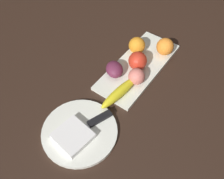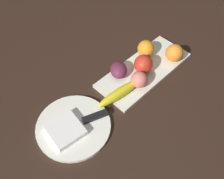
{
  "view_description": "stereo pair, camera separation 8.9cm",
  "coord_description": "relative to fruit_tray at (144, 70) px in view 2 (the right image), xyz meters",
  "views": [
    {
      "loc": [
        0.65,
        0.34,
        0.74
      ],
      "look_at": [
        0.2,
        0.02,
        0.04
      ],
      "focal_mm": 39.47,
      "sensor_mm": 36.0,
      "label": 1
    },
    {
      "loc": [
        0.59,
        0.41,
        0.74
      ],
      "look_at": [
        0.2,
        0.02,
        0.04
      ],
      "focal_mm": 39.47,
      "sensor_mm": 36.0,
      "label": 2
    }
  ],
  "objects": [
    {
      "name": "orange_near_apple",
      "position": [
        -0.06,
        -0.05,
        0.04
      ],
      "size": [
        0.07,
        0.07,
        0.07
      ],
      "primitive_type": "sphere",
      "color": "orange",
      "rests_on": "fruit_tray"
    },
    {
      "name": "knife",
      "position": [
        0.31,
        0.02,
        0.01
      ],
      "size": [
        0.18,
        0.08,
        0.01
      ],
      "rotation": [
        0.0,
        0.0,
        -0.36
      ],
      "color": "silver",
      "rests_on": "dinner_plate"
    },
    {
      "name": "fruit_tray",
      "position": [
        0.0,
        0.0,
        0.0
      ],
      "size": [
        0.41,
        0.17,
        0.01
      ],
      "primitive_type": "cube",
      "color": "white",
      "rests_on": "ground_plane"
    },
    {
      "name": "banana",
      "position": [
        0.17,
        0.02,
        0.03
      ],
      "size": [
        0.19,
        0.06,
        0.04
      ],
      "primitive_type": "ellipsoid",
      "rotation": [
        0.0,
        0.0,
        3.03
      ],
      "color": "yellow",
      "rests_on": "fruit_tray"
    },
    {
      "name": "dinner_plate",
      "position": [
        0.37,
        0.0,
        -0.0
      ],
      "size": [
        0.26,
        0.26,
        0.01
      ],
      "primitive_type": "cylinder",
      "color": "white",
      "rests_on": "ground_plane"
    },
    {
      "name": "apple",
      "position": [
        0.01,
        0.0,
        0.04
      ],
      "size": [
        0.07,
        0.07,
        0.07
      ],
      "primitive_type": "sphere",
      "color": "red",
      "rests_on": "fruit_tray"
    },
    {
      "name": "ground_plane",
      "position": [
        -0.01,
        -0.02,
        -0.01
      ],
      "size": [
        2.4,
        2.4,
        0.0
      ],
      "primitive_type": "plane",
      "color": "black"
    },
    {
      "name": "folded_napkin",
      "position": [
        0.4,
        0.0,
        0.02
      ],
      "size": [
        0.12,
        0.12,
        0.02
      ],
      "primitive_type": "cube",
      "rotation": [
        0.0,
        0.0,
        -0.13
      ],
      "color": "white",
      "rests_on": "dinner_plate"
    },
    {
      "name": "grape_bunch",
      "position": [
        0.1,
        -0.05,
        0.03
      ],
      "size": [
        0.1,
        0.1,
        0.05
      ],
      "primitive_type": "ellipsoid",
      "rotation": [
        0.0,
        0.0,
        0.89
      ],
      "color": "#61233D",
      "rests_on": "fruit_tray"
    },
    {
      "name": "peach",
      "position": [
        0.08,
        0.04,
        0.04
      ],
      "size": [
        0.06,
        0.06,
        0.06
      ],
      "primitive_type": "sphere",
      "color": "#DA7266",
      "rests_on": "fruit_tray"
    },
    {
      "name": "orange_near_banana",
      "position": [
        -0.12,
        0.05,
        0.04
      ],
      "size": [
        0.07,
        0.07,
        0.07
      ],
      "primitive_type": "sphere",
      "color": "orange",
      "rests_on": "fruit_tray"
    }
  ]
}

